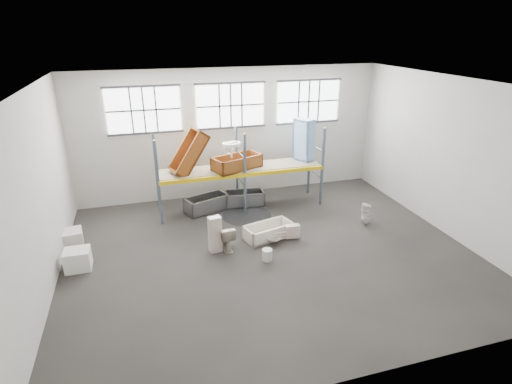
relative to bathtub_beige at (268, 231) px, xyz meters
name	(u,v)px	position (x,y,z in m)	size (l,w,h in m)	color
floor	(270,254)	(-0.24, -0.91, -0.28)	(12.00, 10.00, 0.10)	#403B37
ceiling	(272,82)	(-0.24, -0.91, 4.82)	(12.00, 10.00, 0.10)	silver
wall_back	(231,133)	(-0.24, 4.14, 2.27)	(12.00, 0.10, 5.00)	beige
wall_front	(364,273)	(-0.24, -5.96, 2.27)	(12.00, 0.10, 5.00)	#B5B2A9
wall_left	(34,199)	(-6.29, -0.91, 2.27)	(0.10, 10.00, 5.00)	#B3B0A6
wall_right	(450,157)	(5.81, -0.91, 2.27)	(0.10, 10.00, 5.00)	#A7A39B
window_left	(144,110)	(-3.44, 4.03, 3.37)	(2.60, 0.04, 1.60)	white
window_mid	(231,105)	(-0.24, 4.03, 3.37)	(2.60, 0.04, 1.60)	white
window_right	(308,101)	(2.96, 4.03, 3.37)	(2.60, 0.04, 1.60)	white
rack_upright_la	(159,184)	(-3.24, 1.99, 1.27)	(0.08, 0.08, 3.00)	slate
rack_upright_lb	(156,172)	(-3.24, 3.19, 1.27)	(0.08, 0.08, 3.00)	slate
rack_upright_ma	(245,175)	(-0.24, 1.99, 1.27)	(0.08, 0.08, 3.00)	slate
rack_upright_mb	(237,165)	(-0.24, 3.19, 1.27)	(0.08, 0.08, 3.00)	slate
rack_upright_ra	(322,167)	(2.76, 1.99, 1.27)	(0.08, 0.08, 3.00)	slate
rack_upright_rb	(310,158)	(2.76, 3.19, 1.27)	(0.08, 0.08, 3.00)	slate
rack_beam_front	(245,175)	(-0.24, 1.99, 1.27)	(6.00, 0.10, 0.14)	yellow
rack_beam_back	(237,165)	(-0.24, 3.19, 1.27)	(6.00, 0.10, 0.14)	yellow
shelf_deck	(241,168)	(-0.24, 2.59, 1.35)	(5.90, 1.10, 0.03)	gray
wet_patch	(247,215)	(-0.24, 1.79, -0.23)	(1.80, 1.80, 0.00)	black
bathtub_beige	(268,231)	(0.00, 0.00, 0.00)	(1.57, 0.74, 0.46)	white
cistern_spare	(292,231)	(0.71, -0.31, 0.05)	(0.46, 0.22, 0.44)	beige
sink_in_tub	(274,239)	(0.04, -0.46, -0.07)	(0.45, 0.45, 0.15)	#C4ABA2
toilet_beige	(226,237)	(-1.48, -0.31, 0.17)	(0.44, 0.78, 0.80)	beige
cistern_tall	(215,234)	(-1.81, -0.38, 0.35)	(0.37, 0.24, 1.16)	beige
toilet_white	(367,214)	(3.55, -0.05, 0.16)	(0.35, 0.36, 0.78)	white
steel_tub_left	(207,204)	(-1.56, 2.62, 0.05)	(1.56, 0.73, 0.57)	#A0A2A7
steel_tub_right	(244,198)	(-0.07, 2.76, 0.04)	(1.46, 0.68, 0.53)	#929499
rust_tub_flat	(237,162)	(-0.40, 2.50, 1.59)	(1.78, 0.83, 0.50)	#955114
rust_tub_tilted	(189,153)	(-2.09, 2.63, 2.06)	(1.73, 0.81, 0.49)	#9B5817
sink_on_shelf	(232,157)	(-0.63, 2.34, 1.86)	(0.65, 0.50, 0.57)	white
blue_tub_upright	(304,140)	(2.29, 2.75, 2.16)	(1.60, 0.75, 0.45)	#8BB4ED
bucket	(267,255)	(-0.46, -1.30, -0.06)	(0.30, 0.30, 0.35)	silver
carton_near	(78,259)	(-5.73, -0.23, 0.07)	(0.70, 0.60, 0.60)	white
carton_far	(72,238)	(-6.05, 1.19, 0.04)	(0.64, 0.64, 0.54)	silver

